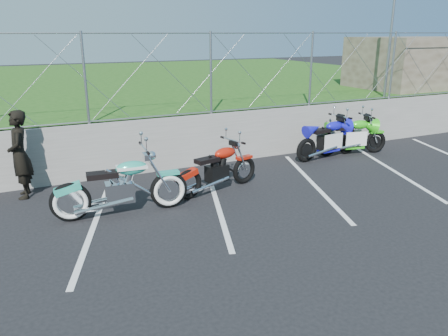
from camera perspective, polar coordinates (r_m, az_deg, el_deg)
name	(u,v)px	position (r m, az deg, el deg)	size (l,w,h in m)	color
ground	(239,219)	(8.05, 1.94, -6.65)	(90.00, 90.00, 0.00)	black
retaining_wall	(175,143)	(10.91, -6.47, 3.32)	(30.00, 0.22, 1.30)	slate
grass_field	(101,94)	(20.48, -15.80, 9.34)	(30.00, 20.00, 1.30)	#1E4713
stone_building	(421,62)	(18.41, 24.35, 12.51)	(5.00, 3.00, 1.80)	brown
chain_link_fence	(172,75)	(10.63, -6.77, 11.97)	(28.00, 0.03, 2.00)	gray
sign_pole	(389,48)	(14.87, 20.78, 14.44)	(0.08, 0.08, 3.00)	gray
parking_lines	(267,192)	(9.41, 5.67, -3.09)	(18.29, 4.31, 0.01)	silver
cruiser_turquoise	(123,189)	(8.29, -13.10, -2.63)	(2.53, 0.80, 1.26)	black
naked_orange	(219,170)	(9.29, -0.70, -0.29)	(2.11, 0.78, 1.07)	black
sportbike_green	(353,138)	(12.63, 16.48, 3.80)	(2.08, 0.74, 1.09)	black
sportbike_blue	(329,140)	(12.11, 13.49, 3.54)	(2.16, 0.77, 1.12)	black
person_standing	(20,155)	(9.73, -25.13, 1.58)	(0.66, 0.43, 1.81)	black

